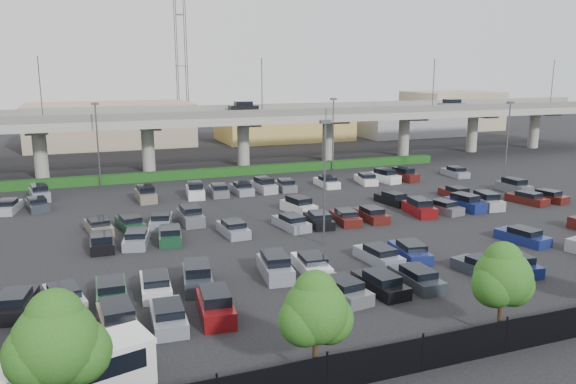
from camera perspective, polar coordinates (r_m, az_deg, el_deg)
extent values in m
plane|color=black|center=(53.92, 0.10, -2.93)|extent=(280.00, 280.00, 0.00)
cube|color=gray|center=(82.97, -7.95, 7.40)|extent=(150.00, 13.00, 1.10)
cube|color=#61605C|center=(76.83, -6.89, 7.83)|extent=(150.00, 0.50, 1.00)
cube|color=#61605C|center=(88.98, -8.90, 8.37)|extent=(150.00, 0.50, 1.00)
cylinder|color=gray|center=(81.36, -23.86, 3.61)|extent=(1.80, 1.80, 6.70)
cube|color=#61605C|center=(81.01, -24.05, 5.81)|extent=(2.60, 9.75, 0.50)
cylinder|color=gray|center=(81.84, -14.03, 4.34)|extent=(1.80, 1.80, 6.70)
cube|color=#61605C|center=(81.48, -14.14, 6.53)|extent=(2.60, 9.75, 0.50)
cylinder|color=gray|center=(84.65, -4.56, 4.92)|extent=(1.80, 1.80, 6.70)
cube|color=#61605C|center=(84.31, -4.60, 7.04)|extent=(2.60, 9.75, 0.50)
cylinder|color=gray|center=(89.59, 4.09, 5.33)|extent=(1.80, 1.80, 6.70)
cube|color=#61605C|center=(89.27, 4.12, 7.34)|extent=(2.60, 9.75, 0.50)
cylinder|color=gray|center=(96.33, 11.69, 5.60)|extent=(1.80, 1.80, 6.70)
cube|color=#61605C|center=(96.03, 11.77, 7.46)|extent=(2.60, 9.75, 0.50)
cylinder|color=gray|center=(104.52, 18.21, 5.75)|extent=(1.80, 1.80, 6.70)
cube|color=#61605C|center=(104.24, 18.33, 7.46)|extent=(2.60, 9.75, 0.50)
cylinder|color=gray|center=(113.85, 23.72, 5.81)|extent=(1.80, 1.80, 6.70)
cube|color=#61605C|center=(113.59, 23.86, 7.39)|extent=(2.60, 9.75, 0.50)
cube|color=black|center=(87.31, -4.55, 8.42)|extent=(4.40, 1.82, 1.05)
cube|color=black|center=(87.26, -4.56, 8.96)|extent=(2.60, 1.60, 0.65)
cube|color=slate|center=(97.45, 16.29, 8.38)|extent=(4.40, 1.82, 1.05)
cube|color=black|center=(97.40, 16.32, 8.86)|extent=(2.60, 1.60, 0.65)
cylinder|color=#4A4A4F|center=(74.54, -23.85, 9.45)|extent=(0.14, 0.14, 8.00)
cylinder|color=#4A4A4F|center=(78.47, -2.67, 10.56)|extent=(0.14, 0.14, 8.00)
cylinder|color=#4A4A4F|center=(91.26, 14.55, 10.43)|extent=(0.14, 0.14, 8.00)
cylinder|color=#4A4A4F|center=(106.94, 25.26, 9.88)|extent=(0.14, 0.14, 8.00)
cube|color=#124015|center=(77.09, -6.61, 2.04)|extent=(66.00, 1.60, 1.10)
cube|color=black|center=(30.80, 19.83, -13.98)|extent=(70.00, 0.06, 1.80)
cylinder|color=black|center=(26.26, 3.98, -17.81)|extent=(0.10, 0.10, 2.00)
cylinder|color=black|center=(28.50, 13.49, -15.57)|extent=(0.10, 0.10, 2.00)
cylinder|color=black|center=(31.38, 21.27, -13.39)|extent=(0.10, 0.10, 2.00)
sphere|color=#1E5215|center=(24.44, -22.53, -13.89)|extent=(3.39, 3.39, 3.39)
sphere|color=#1E5215|center=(24.77, -20.52, -14.93)|extent=(2.67, 2.67, 2.67)
sphere|color=#1E5215|center=(24.57, -24.06, -14.83)|extent=(2.67, 2.67, 2.67)
sphere|color=#1E5215|center=(24.15, -22.62, -11.69)|extent=(2.30, 2.30, 2.30)
cylinder|color=#332316|center=(27.32, 2.76, -16.57)|extent=(0.26, 0.26, 1.96)
sphere|color=#1E5215|center=(26.25, 2.81, -11.99)|extent=(3.04, 3.04, 3.04)
sphere|color=#1E5215|center=(26.83, 4.13, -12.73)|extent=(2.39, 2.39, 2.39)
sphere|color=#1E5215|center=(26.10, 1.65, -12.91)|extent=(2.39, 2.39, 2.39)
sphere|color=#1E5215|center=(26.02, 2.81, -10.13)|extent=(2.06, 2.06, 2.06)
cylinder|color=#332316|center=(33.08, 20.68, -12.01)|extent=(0.26, 0.26, 1.97)
sphere|color=#1E5215|center=(32.20, 21.00, -8.09)|extent=(3.07, 3.07, 3.07)
sphere|color=#1E5215|center=(32.91, 21.75, -8.72)|extent=(2.41, 2.41, 2.41)
sphere|color=#1E5215|center=(31.87, 20.24, -8.87)|extent=(2.41, 2.41, 2.41)
sphere|color=#1E5215|center=(32.02, 21.04, -6.54)|extent=(2.08, 2.08, 2.08)
cube|color=silver|center=(27.58, -21.08, -17.07)|extent=(7.26, 4.04, 2.01)
cube|color=black|center=(27.36, -21.16, -16.19)|extent=(6.35, 3.84, 0.91)
cube|color=silver|center=(27.07, -21.26, -14.99)|extent=(7.38, 4.15, 0.24)
cube|color=maroon|center=(33.00, -21.80, -13.04)|extent=(2.25, 4.56, 1.05)
cube|color=black|center=(32.67, -21.91, -11.74)|extent=(1.85, 2.75, 0.65)
cube|color=gray|center=(33.01, -16.92, -12.66)|extent=(2.07, 4.50, 1.05)
cube|color=black|center=(32.68, -17.01, -11.36)|extent=(1.75, 2.69, 0.65)
cube|color=gray|center=(33.30, -12.08, -12.38)|extent=(2.06, 4.49, 0.82)
cube|color=black|center=(32.86, -12.07, -11.52)|extent=(1.73, 2.38, 0.50)
cube|color=maroon|center=(33.71, -7.37, -11.67)|extent=(2.26, 4.56, 1.05)
cube|color=black|center=(33.39, -7.41, -10.38)|extent=(1.86, 2.75, 0.65)
cube|color=slate|center=(36.38, 5.55, -9.97)|extent=(2.43, 4.62, 0.82)
cube|color=black|center=(35.98, 5.71, -9.15)|extent=(1.91, 2.51, 0.50)
cube|color=black|center=(37.61, 9.35, -9.32)|extent=(2.14, 4.52, 0.82)
cube|color=black|center=(37.23, 9.54, -8.52)|extent=(1.77, 2.41, 0.50)
cube|color=#2D323B|center=(39.00, 12.88, -8.67)|extent=(1.82, 4.40, 0.82)
cube|color=black|center=(38.63, 13.09, -7.89)|extent=(1.60, 2.30, 0.50)
cube|color=#2D323B|center=(42.19, 19.16, -7.44)|extent=(2.56, 4.65, 0.82)
cube|color=black|center=(41.84, 19.40, -6.70)|extent=(1.98, 2.54, 0.50)
cube|color=navy|center=(43.95, 21.93, -6.86)|extent=(2.26, 4.56, 0.82)
cube|color=black|center=(43.62, 22.18, -6.15)|extent=(1.83, 2.45, 0.50)
cube|color=black|center=(37.84, -25.96, -10.31)|extent=(2.57, 4.65, 0.82)
cube|color=black|center=(37.44, -26.08, -9.53)|extent=(1.98, 2.55, 0.50)
cube|color=#A5A4A9|center=(37.65, -21.74, -10.04)|extent=(2.68, 4.68, 0.82)
cube|color=black|center=(37.24, -21.82, -9.25)|extent=(2.04, 2.58, 0.50)
cube|color=#184429|center=(37.66, -17.50, -9.72)|extent=(1.97, 4.46, 0.82)
cube|color=black|center=(37.25, -17.55, -8.93)|extent=(1.68, 2.35, 0.50)
cube|color=white|center=(37.87, -13.30, -9.34)|extent=(2.15, 4.52, 0.82)
cube|color=black|center=(37.46, -13.31, -8.55)|extent=(1.77, 2.41, 0.50)
cube|color=#2D323B|center=(38.24, -9.18, -8.76)|extent=(2.47, 4.62, 1.05)
cube|color=black|center=(37.95, -9.23, -7.60)|extent=(1.98, 2.81, 0.65)
cube|color=gray|center=(39.61, -1.31, -7.84)|extent=(2.34, 4.59, 1.05)
cube|color=black|center=(39.34, -1.32, -6.72)|extent=(1.91, 2.78, 0.65)
cube|color=white|center=(40.60, 2.38, -7.51)|extent=(2.19, 4.54, 0.82)
cube|color=black|center=(40.22, 2.50, -6.75)|extent=(1.79, 2.43, 0.50)
cube|color=gray|center=(42.97, 9.17, -6.53)|extent=(2.14, 4.52, 0.82)
cube|color=black|center=(42.61, 9.34, -5.81)|extent=(1.77, 2.41, 0.50)
cube|color=navy|center=(44.36, 12.26, -6.05)|extent=(2.41, 4.61, 0.82)
cube|color=black|center=(44.02, 12.44, -5.34)|extent=(1.90, 2.50, 0.50)
cube|color=navy|center=(51.05, 22.69, -4.31)|extent=(2.61, 4.66, 0.82)
cube|color=black|center=(50.75, 22.91, -3.68)|extent=(2.00, 2.56, 0.50)
cube|color=black|center=(48.06, -18.39, -4.98)|extent=(1.93, 4.44, 0.82)
cube|color=black|center=(47.69, -18.43, -4.32)|extent=(1.66, 2.34, 0.50)
cube|color=gray|center=(48.23, -15.13, -4.71)|extent=(2.73, 4.69, 0.82)
cube|color=black|center=(47.86, -15.14, -4.05)|extent=(2.06, 2.59, 0.50)
cube|color=#184429|center=(48.55, -11.89, -4.43)|extent=(2.43, 4.62, 0.82)
cube|color=black|center=(48.18, -11.89, -3.78)|extent=(1.92, 2.51, 0.50)
cube|color=gray|center=(49.64, -5.61, -3.85)|extent=(2.08, 4.50, 0.82)
cube|color=black|center=(49.28, -5.56, -3.20)|extent=(1.74, 2.39, 0.50)
cube|color=gray|center=(51.30, 0.33, -3.25)|extent=(2.38, 4.60, 0.82)
cube|color=black|center=(50.96, 0.41, -2.63)|extent=(1.89, 2.49, 0.50)
cube|color=black|center=(52.33, 3.14, -2.96)|extent=(2.33, 4.59, 0.82)
cube|color=black|center=(51.99, 3.24, -2.34)|extent=(1.87, 2.48, 0.50)
cube|color=#4E1714|center=(53.48, 5.83, -2.67)|extent=(2.33, 4.58, 0.82)
cube|color=black|center=(53.15, 5.94, -2.06)|extent=(1.86, 2.47, 0.50)
cube|color=#4E1714|center=(54.74, 8.41, -2.39)|extent=(1.85, 4.41, 0.82)
cube|color=black|center=(54.42, 8.53, -1.79)|extent=(1.62, 2.31, 0.50)
cube|color=maroon|center=(57.55, 13.19, -1.74)|extent=(2.34, 4.59, 1.05)
cube|color=black|center=(57.37, 13.23, -0.95)|extent=(1.90, 2.77, 0.65)
cube|color=slate|center=(59.14, 15.40, -1.60)|extent=(2.49, 4.63, 0.82)
cube|color=black|center=(58.84, 15.54, -1.05)|extent=(1.94, 2.52, 0.50)
cube|color=navy|center=(60.76, 17.50, -1.25)|extent=(2.46, 4.62, 1.05)
cube|color=black|center=(60.58, 17.55, -0.50)|extent=(1.97, 2.81, 0.65)
cube|color=#A5A4A9|center=(62.48, 19.48, -1.03)|extent=(2.47, 4.63, 1.05)
cube|color=black|center=(62.31, 19.53, -0.29)|extent=(1.98, 2.81, 0.65)
cube|color=#4E1714|center=(66.16, 23.11, -0.70)|extent=(2.67, 4.68, 0.82)
cube|color=black|center=(65.90, 23.27, -0.20)|extent=(2.03, 2.58, 0.50)
cube|color=#4E1714|center=(68.08, 24.78, -0.51)|extent=(2.75, 4.69, 0.82)
cube|color=black|center=(67.83, 24.94, -0.02)|extent=(2.07, 2.60, 0.50)
cube|color=gray|center=(52.87, -18.68, -3.44)|extent=(2.45, 4.62, 0.82)
cube|color=black|center=(52.52, -18.72, -2.84)|extent=(1.92, 2.51, 0.50)
cube|color=#184429|center=(53.02, -15.71, -3.21)|extent=(2.47, 4.63, 0.82)
cube|color=black|center=(52.67, -15.73, -2.60)|extent=(1.93, 2.52, 0.50)
cube|color=gray|center=(53.31, -12.77, -2.96)|extent=(2.80, 4.70, 0.82)
cube|color=black|center=(52.97, -12.77, -2.36)|extent=(2.10, 2.61, 0.50)
cube|color=slate|center=(53.71, -9.87, -2.60)|extent=(1.92, 4.44, 1.05)
cube|color=black|center=(53.51, -9.91, -1.75)|extent=(1.66, 2.64, 0.65)
cube|color=white|center=(56.75, 1.08, -1.61)|extent=(2.60, 4.66, 1.05)
cube|color=black|center=(56.56, 1.08, -0.80)|extent=(2.05, 2.85, 0.65)
cube|color=black|center=(61.65, 10.60, -0.81)|extent=(2.37, 4.60, 0.82)
cube|color=black|center=(61.35, 10.72, -0.27)|extent=(1.88, 2.49, 0.50)
cube|color=#4E1714|center=(66.28, 16.69, -0.21)|extent=(1.85, 4.41, 0.82)
cube|color=black|center=(66.00, 16.83, 0.29)|extent=(1.62, 2.31, 0.50)
cube|color=slate|center=(71.54, 21.95, 0.40)|extent=(1.84, 4.41, 1.05)
cube|color=black|center=(71.39, 22.00, 1.05)|extent=(1.61, 2.61, 0.65)
cube|color=#A5A4A9|center=(63.89, -26.55, -1.45)|extent=(2.52, 4.64, 0.82)
cube|color=black|center=(63.57, -26.62, -0.94)|extent=(1.96, 2.53, 0.50)
cube|color=#2D323B|center=(63.66, -24.09, -1.27)|extent=(2.62, 4.66, 0.82)
cube|color=black|center=(63.34, -24.15, -0.75)|extent=(2.01, 2.56, 0.50)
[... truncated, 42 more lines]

